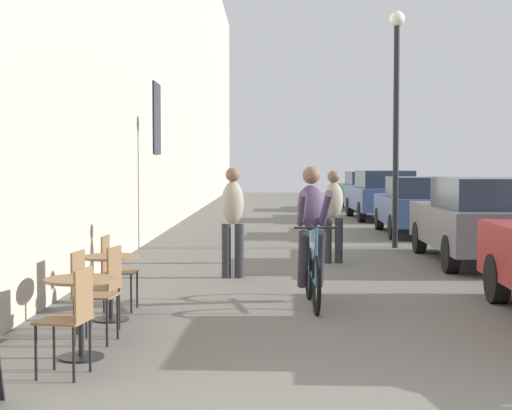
{
  "coord_description": "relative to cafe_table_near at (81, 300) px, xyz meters",
  "views": [
    {
      "loc": [
        -0.5,
        -4.3,
        1.72
      ],
      "look_at": [
        -0.75,
        10.94,
        0.93
      ],
      "focal_mm": 53.62,
      "sensor_mm": 36.0,
      "label": 1
    }
  ],
  "objects": [
    {
      "name": "cyclist_on_bicycle",
      "position": [
        2.21,
        2.71,
        0.29
      ],
      "size": [
        0.52,
        1.76,
        1.74
      ],
      "color": "black",
      "rests_on": "ground_plane"
    },
    {
      "name": "parked_car_fifth",
      "position": [
        5.45,
        23.06,
        0.25
      ],
      "size": [
        1.84,
        4.21,
        1.48
      ],
      "color": "#23512D",
      "rests_on": "ground_plane"
    },
    {
      "name": "building_facade_left",
      "position": [
        -1.28,
        11.58,
        5.07
      ],
      "size": [
        0.54,
        68.0,
        11.19
      ],
      "color": "#B7AD99",
      "rests_on": "ground_plane"
    },
    {
      "name": "cafe_chair_near_toward_street",
      "position": [
        -0.08,
        0.61,
        -0.0
      ],
      "size": [
        0.42,
        0.42,
        0.89
      ],
      "color": "black",
      "rests_on": "ground_plane"
    },
    {
      "name": "parked_car_third",
      "position": [
        5.36,
        12.22,
        0.23
      ],
      "size": [
        1.79,
        4.09,
        1.44
      ],
      "color": "#384C84",
      "rests_on": "ground_plane"
    },
    {
      "name": "parked_car_fourth",
      "position": [
        5.28,
        17.64,
        0.29
      ],
      "size": [
        1.92,
        4.42,
        1.56
      ],
      "color": "#384C84",
      "rests_on": "ground_plane"
    },
    {
      "name": "street_lamp",
      "position": [
        4.31,
        9.21,
        2.59
      ],
      "size": [
        0.32,
        0.32,
        4.9
      ],
      "color": "black",
      "rests_on": "ground_plane"
    },
    {
      "name": "cafe_table_mid",
      "position": [
        -0.08,
        1.68,
        0.0
      ],
      "size": [
        0.64,
        0.64,
        0.72
      ],
      "color": "black",
      "rests_on": "ground_plane"
    },
    {
      "name": "cafe_chair_near_toward_wall",
      "position": [
        0.07,
        -0.6,
        -0.0
      ],
      "size": [
        0.44,
        0.44,
        0.89
      ],
      "color": "black",
      "rests_on": "ground_plane"
    },
    {
      "name": "cafe_chair_mid_toward_wall",
      "position": [
        -0.16,
        2.26,
        -0.0
      ],
      "size": [
        0.4,
        0.4,
        0.89
      ],
      "color": "black",
      "rests_on": "ground_plane"
    },
    {
      "name": "pedestrian_near",
      "position": [
        1.12,
        4.91,
        0.43
      ],
      "size": [
        0.36,
        0.27,
        1.69
      ],
      "color": "#26262D",
      "rests_on": "ground_plane"
    },
    {
      "name": "cafe_chair_mid_toward_street",
      "position": [
        -0.01,
        1.05,
        -0.0
      ],
      "size": [
        0.45,
        0.45,
        0.89
      ],
      "color": "black",
      "rests_on": "ground_plane"
    },
    {
      "name": "pedestrian_mid",
      "position": [
        2.81,
        6.71,
        0.4
      ],
      "size": [
        0.36,
        0.27,
        1.63
      ],
      "color": "#26262D",
      "rests_on": "ground_plane"
    },
    {
      "name": "cafe_table_near",
      "position": [
        0.0,
        0.0,
        0.0
      ],
      "size": [
        0.64,
        0.64,
        0.72
      ],
      "color": "black",
      "rests_on": "ground_plane"
    },
    {
      "name": "parked_car_second",
      "position": [
        5.4,
        6.72,
        0.26
      ],
      "size": [
        1.86,
        4.27,
        1.51
      ],
      "color": "#595960",
      "rests_on": "ground_plane"
    }
  ]
}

